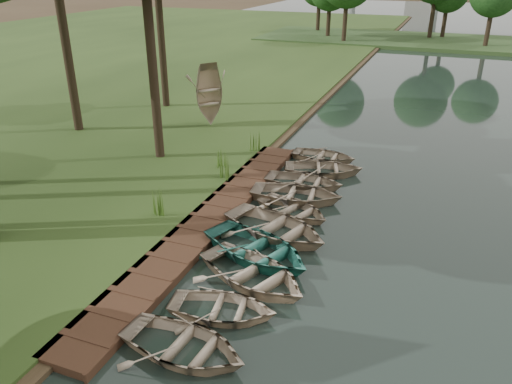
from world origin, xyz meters
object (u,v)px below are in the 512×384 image
(boardwalk, at_px, (209,220))
(rowboat_1, at_px, (223,306))
(rowboat_2, at_px, (253,271))
(stored_rowboat, at_px, (210,119))
(rowboat_0, at_px, (184,343))

(boardwalk, bearing_deg, rowboat_1, -60.14)
(rowboat_1, relative_size, rowboat_2, 0.79)
(stored_rowboat, bearing_deg, rowboat_2, -113.69)
(rowboat_1, distance_m, rowboat_2, 1.77)
(boardwalk, xyz_separation_m, rowboat_0, (2.42, -6.37, 0.25))
(rowboat_2, distance_m, stored_rowboat, 15.38)
(boardwalk, xyz_separation_m, rowboat_1, (2.68, -4.66, 0.21))
(rowboat_2, bearing_deg, boardwalk, 67.64)
(rowboat_0, distance_m, rowboat_2, 3.50)
(rowboat_0, relative_size, stored_rowboat, 0.95)
(boardwalk, relative_size, rowboat_0, 4.79)
(rowboat_1, xyz_separation_m, rowboat_2, (0.21, 1.75, 0.08))
(rowboat_1, relative_size, stored_rowboat, 0.85)
(rowboat_1, bearing_deg, rowboat_0, 162.50)
(boardwalk, height_order, stored_rowboat, stored_rowboat)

